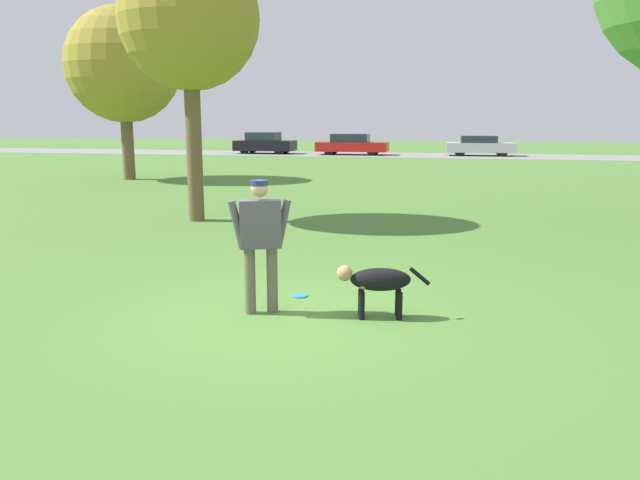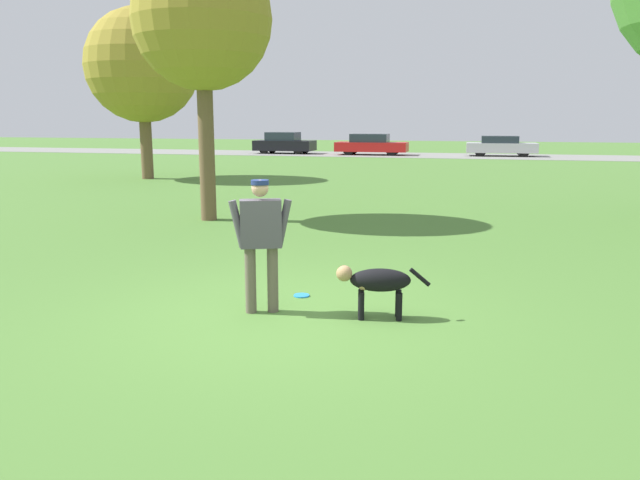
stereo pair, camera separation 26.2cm
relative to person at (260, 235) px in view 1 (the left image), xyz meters
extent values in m
plane|color=#4C7A33|center=(0.26, -0.06, -0.94)|extent=(120.00, 120.00, 0.00)
cube|color=gray|center=(0.26, 33.27, -0.93)|extent=(120.00, 6.00, 0.01)
cylinder|color=#665B4C|center=(0.12, 0.05, -0.54)|extent=(0.17, 0.17, 0.79)
cylinder|color=#665B4C|center=(-0.12, -0.05, -0.54)|extent=(0.17, 0.17, 0.79)
cube|color=#514C56|center=(0.00, 0.00, 0.13)|extent=(0.52, 0.39, 0.56)
cylinder|color=#514C56|center=(0.25, 0.10, 0.13)|extent=(0.22, 0.16, 0.57)
cylinder|color=#514C56|center=(-0.25, -0.10, 0.13)|extent=(0.22, 0.16, 0.57)
sphere|color=tan|center=(0.00, 0.00, 0.54)|extent=(0.26, 0.26, 0.20)
cylinder|color=navy|center=(0.00, 0.00, 0.61)|extent=(0.27, 0.27, 0.05)
ellipsoid|color=black|center=(1.40, 0.12, -0.48)|extent=(0.74, 0.40, 0.27)
ellipsoid|color=tan|center=(1.21, 0.08, -0.53)|extent=(0.18, 0.21, 0.15)
sphere|color=tan|center=(0.99, 0.03, -0.41)|extent=(0.22, 0.22, 0.19)
cylinder|color=black|center=(1.20, 0.00, -0.78)|extent=(0.08, 0.08, 0.32)
cylinder|color=black|center=(1.17, 0.14, -0.78)|extent=(0.08, 0.08, 0.32)
cylinder|color=black|center=(1.63, 0.09, -0.78)|extent=(0.08, 0.08, 0.32)
cylinder|color=black|center=(1.60, 0.23, -0.78)|extent=(0.08, 0.08, 0.32)
cylinder|color=black|center=(1.84, 0.21, -0.44)|extent=(0.25, 0.10, 0.22)
cylinder|color=#268CE5|center=(0.27, 0.76, -0.93)|extent=(0.20, 0.20, 0.02)
torus|color=#268CE5|center=(0.27, 0.76, -0.93)|extent=(0.21, 0.21, 0.02)
cylinder|color=brown|center=(-3.55, 6.24, 0.68)|extent=(0.35, 0.35, 3.24)
sphere|color=olive|center=(-3.55, 6.24, 3.44)|extent=(3.03, 3.03, 3.03)
cylinder|color=brown|center=(-10.05, 14.85, 0.39)|extent=(0.45, 0.45, 2.65)
sphere|color=olive|center=(-10.05, 14.85, 3.29)|extent=(4.23, 4.23, 4.23)
cube|color=black|center=(-10.38, 33.04, -0.41)|extent=(3.93, 1.89, 0.66)
cube|color=#232D38|center=(-10.50, 33.05, 0.20)|extent=(2.05, 1.61, 0.54)
cylinder|color=black|center=(-9.20, 33.83, -0.65)|extent=(0.59, 0.21, 0.59)
cylinder|color=black|center=(-9.22, 32.23, -0.65)|extent=(0.59, 0.21, 0.59)
cylinder|color=black|center=(-11.54, 33.86, -0.65)|extent=(0.59, 0.21, 0.59)
cylinder|color=black|center=(-11.56, 32.26, -0.65)|extent=(0.59, 0.21, 0.59)
cube|color=red|center=(-4.50, 32.88, -0.42)|extent=(4.55, 1.85, 0.58)
cube|color=#232D38|center=(-4.64, 32.87, 0.13)|extent=(2.37, 1.57, 0.53)
cylinder|color=black|center=(-3.15, 33.67, -0.62)|extent=(0.65, 0.21, 0.64)
cylinder|color=black|center=(-3.13, 32.11, -0.62)|extent=(0.65, 0.21, 0.64)
cylinder|color=black|center=(-5.87, 33.64, -0.62)|extent=(0.65, 0.21, 0.64)
cylinder|color=black|center=(-5.85, 32.08, -0.62)|extent=(0.65, 0.21, 0.64)
cube|color=#B7B7BC|center=(3.47, 33.56, -0.42)|extent=(4.27, 1.94, 0.58)
cube|color=#232D38|center=(3.34, 33.56, 0.09)|extent=(2.24, 1.62, 0.43)
cylinder|color=black|center=(4.70, 34.39, -0.61)|extent=(0.67, 0.22, 0.66)
cylinder|color=black|center=(4.75, 32.83, -0.61)|extent=(0.67, 0.22, 0.66)
cylinder|color=black|center=(2.18, 34.30, -0.61)|extent=(0.67, 0.22, 0.66)
cylinder|color=black|center=(2.23, 32.74, -0.61)|extent=(0.67, 0.22, 0.66)
camera|label=1|loc=(2.23, -6.81, 1.33)|focal=35.00mm
camera|label=2|loc=(2.49, -6.75, 1.33)|focal=35.00mm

